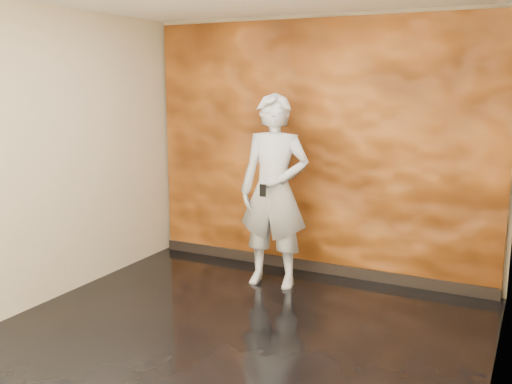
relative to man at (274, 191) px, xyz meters
name	(u,v)px	position (x,y,z in m)	size (l,w,h in m)	color
room	(228,173)	(0.23, -1.36, 0.40)	(4.02, 4.02, 2.81)	black
feature_wall	(317,149)	(0.23, 0.60, 0.39)	(3.90, 0.06, 2.75)	orange
baseboard	(313,266)	(0.23, 0.56, -0.93)	(3.90, 0.04, 0.12)	black
man	(274,191)	(0.00, 0.00, 0.00)	(0.73, 0.48, 1.99)	#A7AEB8
phone	(263,190)	(0.03, -0.32, 0.07)	(0.07, 0.01, 0.12)	black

